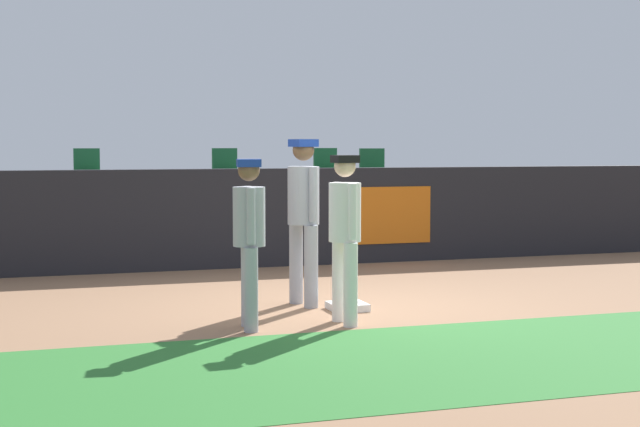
% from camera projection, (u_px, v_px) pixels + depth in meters
% --- Properties ---
extents(ground_plane, '(60.00, 60.00, 0.00)m').
position_uv_depth(ground_plane, '(345.00, 307.00, 10.48)').
color(ground_plane, '#936B4C').
extents(grass_foreground_strip, '(18.00, 2.80, 0.01)m').
position_uv_depth(grass_foreground_strip, '(447.00, 358.00, 7.97)').
color(grass_foreground_strip, '#2D722D').
rests_on(grass_foreground_strip, ground_plane).
extents(first_base, '(0.40, 0.40, 0.08)m').
position_uv_depth(first_base, '(347.00, 306.00, 10.32)').
color(first_base, white).
rests_on(first_base, ground_plane).
extents(player_fielder_home, '(0.35, 0.55, 1.72)m').
position_uv_depth(player_fielder_home, '(345.00, 227.00, 9.46)').
color(player_fielder_home, white).
rests_on(player_fielder_home, ground_plane).
extents(player_runner_visitor, '(0.43, 0.52, 1.89)m').
position_uv_depth(player_runner_visitor, '(303.00, 210.00, 10.53)').
color(player_runner_visitor, '#9EA3AD').
rests_on(player_runner_visitor, ground_plane).
extents(player_coach_visitor, '(0.36, 0.47, 1.68)m').
position_uv_depth(player_coach_visitor, '(249.00, 231.00, 9.18)').
color(player_coach_visitor, '#9EA3AD').
rests_on(player_coach_visitor, ground_plane).
extents(field_wall, '(18.00, 0.26, 1.47)m').
position_uv_depth(field_wall, '(264.00, 218.00, 13.97)').
color(field_wall, black).
rests_on(field_wall, ground_plane).
extents(bleacher_platform, '(18.00, 4.80, 0.92)m').
position_uv_depth(bleacher_platform, '(228.00, 222.00, 16.43)').
color(bleacher_platform, '#59595E').
rests_on(bleacher_platform, ground_plane).
extents(seat_back_right, '(0.45, 0.44, 0.84)m').
position_uv_depth(seat_back_right, '(327.00, 168.00, 17.62)').
color(seat_back_right, '#4C4C51').
rests_on(seat_back_right, bleacher_platform).
extents(seat_back_left, '(0.45, 0.44, 0.84)m').
position_uv_depth(seat_back_left, '(87.00, 169.00, 16.28)').
color(seat_back_left, '#4C4C51').
rests_on(seat_back_left, bleacher_platform).
extents(seat_front_right, '(0.45, 0.44, 0.84)m').
position_uv_depth(seat_front_right, '(374.00, 170.00, 15.99)').
color(seat_front_right, '#4C4C51').
rests_on(seat_front_right, bleacher_platform).
extents(seat_back_center, '(0.46, 0.44, 0.84)m').
position_uv_depth(seat_back_center, '(226.00, 168.00, 17.03)').
color(seat_back_center, '#4C4C51').
rests_on(seat_back_center, bleacher_platform).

